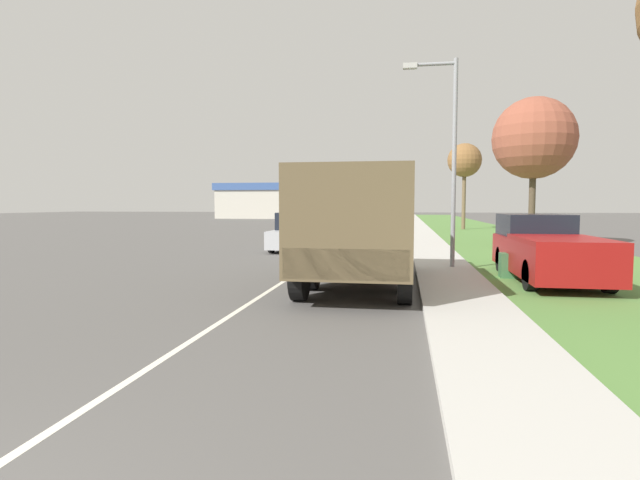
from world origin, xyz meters
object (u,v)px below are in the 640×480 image
at_px(car_nearest_ahead, 298,233).
at_px(pickup_truck, 546,249).
at_px(lamp_post, 447,143).
at_px(military_truck, 360,222).
at_px(car_second_ahead, 326,227).

distance_m(car_nearest_ahead, pickup_truck, 11.63).
bearing_deg(pickup_truck, lamp_post, 147.60).
relative_size(military_truck, pickup_truck, 1.23).
distance_m(military_truck, lamp_post, 4.96).
distance_m(car_nearest_ahead, lamp_post, 9.23).
relative_size(military_truck, car_nearest_ahead, 1.50).
xyz_separation_m(car_nearest_ahead, lamp_post, (6.10, -6.11, 3.26)).
xyz_separation_m(car_second_ahead, lamp_post, (6.17, -14.83, 3.34)).
distance_m(car_nearest_ahead, car_second_ahead, 8.72).
distance_m(military_truck, pickup_truck, 5.43).
height_order(car_nearest_ahead, pickup_truck, pickup_truck).
distance_m(pickup_truck, lamp_post, 4.39).
bearing_deg(military_truck, car_second_ahead, 101.51).
height_order(car_second_ahead, lamp_post, lamp_post).
relative_size(car_nearest_ahead, lamp_post, 0.69).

